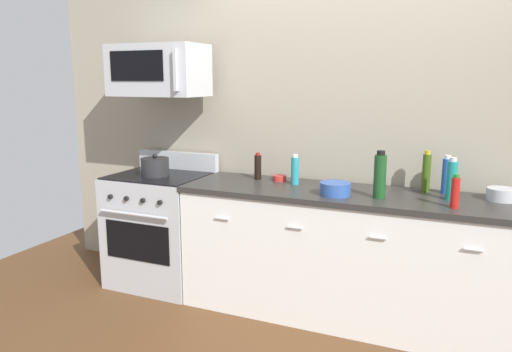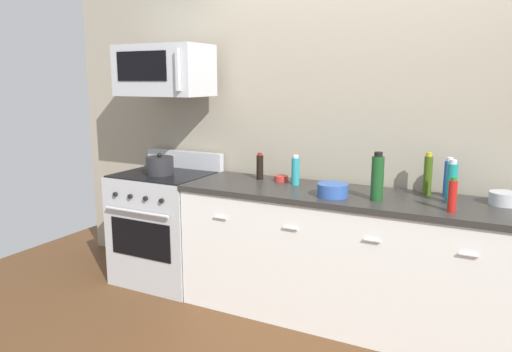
{
  "view_description": "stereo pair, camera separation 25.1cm",
  "coord_description": "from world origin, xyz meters",
  "px_view_note": "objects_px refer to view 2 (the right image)",
  "views": [
    {
      "loc": [
        0.72,
        -3.25,
        1.68
      ],
      "look_at": [
        -0.67,
        -0.05,
        0.99
      ],
      "focal_mm": 34.25,
      "sensor_mm": 36.0,
      "label": 1
    },
    {
      "loc": [
        0.94,
        -3.15,
        1.68
      ],
      "look_at": [
        -0.67,
        -0.05,
        0.99
      ],
      "focal_mm": 34.25,
      "sensor_mm": 36.0,
      "label": 2
    }
  ],
  "objects_px": {
    "bottle_hot_sauce_red": "(452,195)",
    "bottle_sparkling_teal": "(452,183)",
    "range_oven": "(166,226)",
    "stockpot": "(160,166)",
    "microwave": "(164,71)",
    "bottle_olive_oil": "(428,175)",
    "bowl_blue_mixing": "(333,190)",
    "bowl_steel_prep": "(504,198)",
    "bottle_soda_blue": "(449,178)",
    "bottle_wine_green": "(377,177)",
    "bottle_soy_sauce_dark": "(260,167)",
    "bottle_dish_soap": "(296,171)",
    "bowl_red_small": "(281,178)"
  },
  "relations": [
    {
      "from": "stockpot",
      "to": "range_oven",
      "type": "bearing_deg",
      "value": 90.0
    },
    {
      "from": "bottle_sparkling_teal",
      "to": "bowl_steel_prep",
      "type": "relative_size",
      "value": 1.56
    },
    {
      "from": "bowl_red_small",
      "to": "stockpot",
      "type": "height_order",
      "value": "stockpot"
    },
    {
      "from": "microwave",
      "to": "bottle_hot_sauce_red",
      "type": "bearing_deg",
      "value": -5.52
    },
    {
      "from": "bottle_soda_blue",
      "to": "bowl_red_small",
      "type": "bearing_deg",
      "value": -177.56
    },
    {
      "from": "bowl_steel_prep",
      "to": "bottle_olive_oil",
      "type": "bearing_deg",
      "value": 172.14
    },
    {
      "from": "bottle_olive_oil",
      "to": "bottle_soy_sauce_dark",
      "type": "height_order",
      "value": "bottle_olive_oil"
    },
    {
      "from": "microwave",
      "to": "bowl_blue_mixing",
      "type": "height_order",
      "value": "microwave"
    },
    {
      "from": "bottle_wine_green",
      "to": "bowl_blue_mixing",
      "type": "height_order",
      "value": "bottle_wine_green"
    },
    {
      "from": "stockpot",
      "to": "bowl_red_small",
      "type": "bearing_deg",
      "value": 12.83
    },
    {
      "from": "microwave",
      "to": "bowl_red_small",
      "type": "xyz_separation_m",
      "value": [
        0.98,
        0.12,
        -0.81
      ]
    },
    {
      "from": "bottle_hot_sauce_red",
      "to": "bottle_soy_sauce_dark",
      "type": "relative_size",
      "value": 0.99
    },
    {
      "from": "range_oven",
      "to": "stockpot",
      "type": "height_order",
      "value": "stockpot"
    },
    {
      "from": "range_oven",
      "to": "bottle_dish_soap",
      "type": "height_order",
      "value": "bottle_dish_soap"
    },
    {
      "from": "microwave",
      "to": "bottle_hot_sauce_red",
      "type": "relative_size",
      "value": 3.63
    },
    {
      "from": "bottle_hot_sauce_red",
      "to": "bottle_olive_oil",
      "type": "bearing_deg",
      "value": 117.05
    },
    {
      "from": "bottle_olive_oil",
      "to": "bottle_hot_sauce_red",
      "type": "distance_m",
      "value": 0.43
    },
    {
      "from": "microwave",
      "to": "bowl_red_small",
      "type": "height_order",
      "value": "microwave"
    },
    {
      "from": "bottle_sparkling_teal",
      "to": "microwave",
      "type": "bearing_deg",
      "value": 179.7
    },
    {
      "from": "microwave",
      "to": "bowl_red_small",
      "type": "relative_size",
      "value": 7.08
    },
    {
      "from": "bottle_olive_oil",
      "to": "bottle_soy_sauce_dark",
      "type": "distance_m",
      "value": 1.23
    },
    {
      "from": "microwave",
      "to": "bottle_wine_green",
      "type": "height_order",
      "value": "microwave"
    },
    {
      "from": "range_oven",
      "to": "bottle_sparkling_teal",
      "type": "distance_m",
      "value": 2.28
    },
    {
      "from": "bowl_blue_mixing",
      "to": "range_oven",
      "type": "bearing_deg",
      "value": 174.95
    },
    {
      "from": "bottle_hot_sauce_red",
      "to": "bottle_sparkling_teal",
      "type": "height_order",
      "value": "bottle_sparkling_teal"
    },
    {
      "from": "bottle_olive_oil",
      "to": "bottle_wine_green",
      "type": "height_order",
      "value": "bottle_wine_green"
    },
    {
      "from": "bottle_olive_oil",
      "to": "bowl_blue_mixing",
      "type": "xyz_separation_m",
      "value": [
        -0.54,
        -0.35,
        -0.09
      ]
    },
    {
      "from": "range_oven",
      "to": "bottle_wine_green",
      "type": "relative_size",
      "value": 3.42
    },
    {
      "from": "range_oven",
      "to": "bottle_wine_green",
      "type": "bearing_deg",
      "value": -3.08
    },
    {
      "from": "range_oven",
      "to": "bottle_dish_soap",
      "type": "xyz_separation_m",
      "value": [
        1.13,
        0.09,
        0.56
      ]
    },
    {
      "from": "microwave",
      "to": "bottle_hot_sauce_red",
      "type": "xyz_separation_m",
      "value": [
        2.23,
        -0.22,
        -0.73
      ]
    },
    {
      "from": "bottle_olive_oil",
      "to": "range_oven",
      "type": "bearing_deg",
      "value": -174.01
    },
    {
      "from": "range_oven",
      "to": "bottle_olive_oil",
      "type": "relative_size",
      "value": 3.73
    },
    {
      "from": "microwave",
      "to": "bottle_wine_green",
      "type": "relative_size",
      "value": 2.38
    },
    {
      "from": "bottle_soda_blue",
      "to": "bowl_steel_prep",
      "type": "height_order",
      "value": "bottle_soda_blue"
    },
    {
      "from": "bowl_red_small",
      "to": "bottle_dish_soap",
      "type": "bearing_deg",
      "value": -26.61
    },
    {
      "from": "bottle_soy_sauce_dark",
      "to": "bowl_steel_prep",
      "type": "xyz_separation_m",
      "value": [
        1.69,
        -0.01,
        -0.06
      ]
    },
    {
      "from": "bottle_olive_oil",
      "to": "stockpot",
      "type": "distance_m",
      "value": 2.05
    },
    {
      "from": "stockpot",
      "to": "bottle_hot_sauce_red",
      "type": "bearing_deg",
      "value": -3.01
    },
    {
      "from": "bottle_soy_sauce_dark",
      "to": "bowl_blue_mixing",
      "type": "relative_size",
      "value": 1.01
    },
    {
      "from": "microwave",
      "to": "stockpot",
      "type": "height_order",
      "value": "microwave"
    },
    {
      "from": "bottle_soy_sauce_dark",
      "to": "range_oven",
      "type": "bearing_deg",
      "value": -169.14
    },
    {
      "from": "bottle_sparkling_teal",
      "to": "stockpot",
      "type": "height_order",
      "value": "bottle_sparkling_teal"
    },
    {
      "from": "bottle_olive_oil",
      "to": "bottle_soy_sauce_dark",
      "type": "bearing_deg",
      "value": -177.25
    },
    {
      "from": "bowl_steel_prep",
      "to": "bottle_soda_blue",
      "type": "bearing_deg",
      "value": 168.05
    },
    {
      "from": "bottle_hot_sauce_red",
      "to": "bowl_steel_prep",
      "type": "height_order",
      "value": "bottle_hot_sauce_red"
    },
    {
      "from": "bowl_steel_prep",
      "to": "bowl_red_small",
      "type": "bearing_deg",
      "value": 179.23
    },
    {
      "from": "microwave",
      "to": "stockpot",
      "type": "relative_size",
      "value": 3.35
    },
    {
      "from": "bowl_steel_prep",
      "to": "bottle_dish_soap",
      "type": "bearing_deg",
      "value": -177.73
    },
    {
      "from": "bottle_wine_green",
      "to": "bottle_soy_sauce_dark",
      "type": "xyz_separation_m",
      "value": [
        -0.97,
        0.25,
        -0.05
      ]
    }
  ]
}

